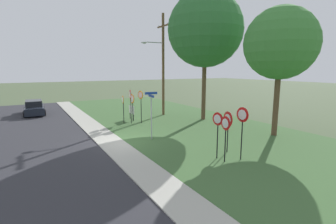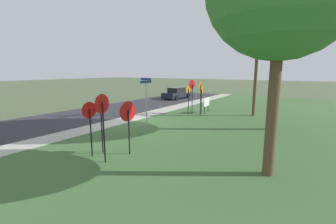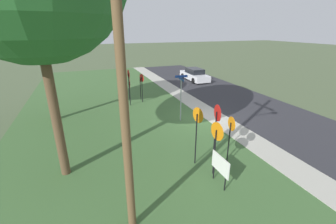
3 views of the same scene
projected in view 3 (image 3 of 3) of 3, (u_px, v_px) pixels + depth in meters
name	position (u px, v px, depth m)	size (l,w,h in m)	color
ground_plane	(205.00, 119.00, 15.21)	(160.00, 160.00, 0.00)	#4C5B3D
road_asphalt	(261.00, 110.00, 16.81)	(44.00, 6.40, 0.01)	#2D2D33
sidewalk_strip	(215.00, 117.00, 15.47)	(44.00, 1.60, 0.06)	#ADAA9E
grass_median	(115.00, 132.00, 13.21)	(44.00, 12.00, 0.04)	#3D6033
stop_sign_near_left	(231.00, 131.00, 9.58)	(0.61, 0.13, 2.27)	black
stop_sign_near_right	(216.00, 137.00, 8.89)	(0.75, 0.12, 2.32)	black
stop_sign_far_left	(197.00, 124.00, 9.52)	(0.66, 0.15, 2.67)	black
stop_sign_far_center	(217.00, 122.00, 9.58)	(0.71, 0.16, 2.76)	black
yield_sign_near_left	(141.00, 81.00, 18.49)	(0.67, 0.11, 2.24)	black
yield_sign_near_right	(129.00, 78.00, 18.20)	(0.73, 0.11, 2.62)	black
yield_sign_far_left	(142.00, 81.00, 17.97)	(0.65, 0.14, 2.34)	black
yield_sign_far_right	(130.00, 85.00, 17.23)	(0.82, 0.15, 2.22)	black
street_name_post	(181.00, 94.00, 14.25)	(0.96, 0.81, 3.02)	#9EA0A8
utility_pole	(127.00, 59.00, 5.23)	(2.10, 2.34, 9.46)	brown
notice_board	(220.00, 166.00, 8.53)	(1.10, 0.06, 1.25)	black
oak_tree_right	(39.00, 23.00, 12.99)	(4.63, 4.63, 8.36)	brown
parked_sedan_distant	(195.00, 75.00, 26.23)	(4.69, 1.92, 1.39)	silver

